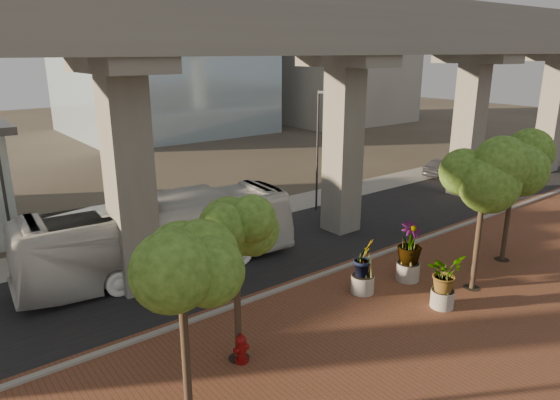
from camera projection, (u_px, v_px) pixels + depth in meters
ground at (278, 268)px, 23.46m from camera, size 160.00×160.00×0.00m
brick_plaza at (417, 343)px, 17.37m from camera, size 70.00×13.00×0.06m
asphalt_road at (254, 254)px, 24.97m from camera, size 90.00×8.00×0.04m
curb_strip at (305, 281)px, 21.92m from camera, size 70.00×0.25×0.16m
far_sidewalk at (200, 225)px, 29.15m from camera, size 90.00×3.00×0.06m
transit_viaduct at (251, 108)px, 22.88m from camera, size 72.00×5.60×12.40m
midrise_block at (338, 34)px, 69.53m from camera, size 18.00×16.00×24.00m
transit_bus at (162, 236)px, 22.53m from camera, size 12.73×3.94×3.49m
parked_car at (443, 168)px, 40.35m from camera, size 4.15×1.74×1.33m
fire_hydrant at (241, 348)px, 16.14m from camera, size 0.51×0.46×1.02m
planter_front at (445, 276)px, 19.38m from camera, size 2.02×2.02×2.22m
planter_right at (410, 246)px, 21.65m from camera, size 2.50×2.50×2.67m
planter_left at (364, 260)px, 20.55m from camera, size 2.16×2.16×2.37m
street_tree_far_west at (181, 274)px, 12.14m from camera, size 3.21×3.21×6.01m
street_tree_near_west at (235, 230)px, 15.17m from camera, size 2.99×2.99×5.89m
street_tree_near_east at (484, 184)px, 20.02m from camera, size 3.68×3.68×6.30m
street_tree_far_east at (514, 171)px, 22.97m from camera, size 3.78×3.78×6.14m
streetlamp_west at (2, 174)px, 21.92m from camera, size 0.39×1.14×7.83m
streetlamp_east at (319, 143)px, 30.55m from camera, size 0.37×1.08×7.48m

